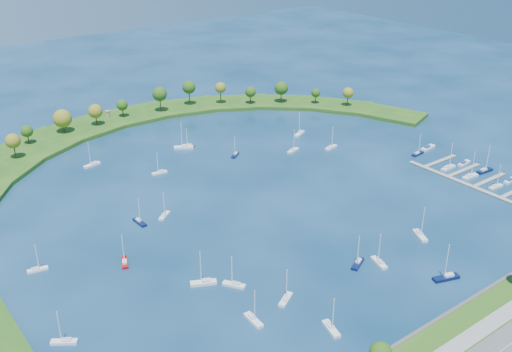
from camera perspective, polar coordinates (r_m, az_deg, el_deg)
ground at (r=255.13m, az=-0.22°, el=-1.48°), size 700.00×700.00×0.00m
breakwater at (r=272.89m, az=-14.28°, el=-0.23°), size 286.74×247.64×2.00m
breakwater_trees at (r=310.56m, az=-13.48°, el=4.92°), size 240.74×86.99×14.96m
harbor_tower at (r=346.43m, az=-13.95°, el=5.76°), size 2.60×2.60×3.91m
dock_system at (r=277.75m, az=21.96°, el=-1.04°), size 24.28×82.00×1.60m
moored_boat_0 at (r=195.58m, az=-2.10°, el=-10.23°), size 5.89×7.51×11.13m
moored_boat_1 at (r=210.37m, az=11.66°, el=-8.01°), size 4.33×8.11×11.49m
moored_boat_2 at (r=181.24m, az=-0.25°, el=-13.46°), size 2.70×7.93×11.47m
moored_boat_3 at (r=229.68m, az=15.37°, el=-5.40°), size 5.94×8.71×12.55m
moored_boat_4 at (r=189.37m, az=2.84°, el=-11.58°), size 7.60×5.57×11.09m
moored_boat_5 at (r=179.48m, az=7.17°, el=-14.14°), size 4.29×8.20×11.60m
moored_boat_6 at (r=208.53m, az=9.68°, el=-8.14°), size 8.14×5.49×11.71m
moored_boat_7 at (r=303.26m, az=-6.48°, el=2.96°), size 5.15×6.44×9.60m
moored_boat_8 at (r=274.70m, az=-9.18°, el=0.39°), size 7.34×2.81×10.53m
moored_boat_9 at (r=237.63m, az=-8.74°, el=-3.67°), size 6.90×5.95×10.52m
moored_boat_10 at (r=208.14m, az=17.69°, el=-9.14°), size 9.48×5.37×13.43m
moored_boat_11 at (r=215.54m, az=-20.12°, el=-8.29°), size 7.03×3.27×9.96m
moored_boat_12 at (r=301.02m, az=-6.89°, el=2.79°), size 9.55×7.45×14.13m
moored_boat_13 at (r=295.89m, az=3.55°, el=2.51°), size 8.02×4.27×11.35m
moored_boat_14 at (r=290.33m, az=-1.99°, el=2.09°), size 6.81×5.84×10.36m
moored_boat_15 at (r=234.65m, az=-11.04°, el=-4.25°), size 2.39×7.68×11.18m
moored_boat_16 at (r=317.72m, az=4.18°, el=4.11°), size 8.85×5.93×12.72m
moored_boat_17 at (r=182.03m, az=-17.82°, el=-14.71°), size 7.25×5.92×10.86m
moored_boat_18 at (r=289.38m, az=-15.35°, el=1.10°), size 8.60×3.99×12.20m
moored_boat_19 at (r=301.28m, az=7.17°, el=2.78°), size 7.99×3.52×11.36m
moored_boat_20 at (r=197.04m, az=-5.01°, el=-10.01°), size 8.69×5.94×12.53m
moored_boat_21 at (r=211.15m, az=-12.42°, el=-7.95°), size 4.88×7.81×11.13m
docked_boat_4 at (r=278.01m, az=21.90°, el=-0.88°), size 7.50×2.69×10.80m
docked_boat_5 at (r=286.46m, az=23.04°, el=-0.39°), size 8.39×3.16×1.67m
docked_boat_6 at (r=283.89m, az=19.73°, el=0.02°), size 8.76×2.83×12.72m
docked_boat_7 at (r=292.03m, az=20.95°, el=0.52°), size 9.05×3.19×13.05m
docked_boat_8 at (r=289.66m, az=17.84°, el=0.80°), size 8.81×2.93×12.77m
docked_boat_9 at (r=297.33m, az=19.21°, el=1.17°), size 8.81×3.73×1.74m
docked_boat_10 at (r=301.87m, az=15.16°, el=2.12°), size 7.59×2.75×10.93m
docked_boat_11 at (r=310.34m, az=16.06°, el=2.61°), size 9.90×3.88×1.97m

